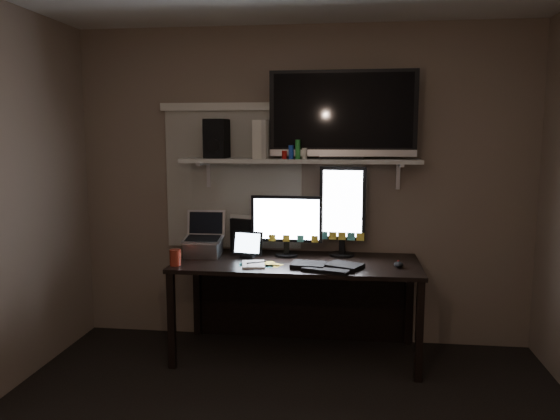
% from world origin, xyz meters
% --- Properties ---
extents(back_wall, '(3.60, 0.00, 3.60)m').
position_xyz_m(back_wall, '(0.00, 1.80, 1.25)').
color(back_wall, '#7B6858').
rests_on(back_wall, floor).
extents(window_blinds, '(1.10, 0.02, 1.10)m').
position_xyz_m(window_blinds, '(-0.55, 1.79, 1.30)').
color(window_blinds, beige).
rests_on(window_blinds, back_wall).
extents(desk, '(1.80, 0.75, 0.73)m').
position_xyz_m(desk, '(0.00, 1.55, 0.55)').
color(desk, black).
rests_on(desk, floor).
extents(wall_shelf, '(1.80, 0.35, 0.03)m').
position_xyz_m(wall_shelf, '(0.00, 1.62, 1.46)').
color(wall_shelf, beige).
rests_on(wall_shelf, back_wall).
extents(monitor_landscape, '(0.55, 0.07, 0.48)m').
position_xyz_m(monitor_landscape, '(-0.09, 1.58, 0.97)').
color(monitor_landscape, black).
rests_on(monitor_landscape, desk).
extents(monitor_portrait, '(0.36, 0.10, 0.70)m').
position_xyz_m(monitor_portrait, '(0.33, 1.66, 1.08)').
color(monitor_portrait, black).
rests_on(monitor_portrait, desk).
extents(keyboard, '(0.53, 0.33, 0.03)m').
position_xyz_m(keyboard, '(0.22, 1.26, 0.75)').
color(keyboard, black).
rests_on(keyboard, desk).
extents(mouse, '(0.07, 0.11, 0.04)m').
position_xyz_m(mouse, '(0.73, 1.34, 0.75)').
color(mouse, black).
rests_on(mouse, desk).
extents(notepad, '(0.20, 0.25, 0.01)m').
position_xyz_m(notepad, '(-0.30, 1.26, 0.74)').
color(notepad, silver).
rests_on(notepad, desk).
extents(tablet, '(0.25, 0.14, 0.21)m').
position_xyz_m(tablet, '(-0.38, 1.49, 0.83)').
color(tablet, black).
rests_on(tablet, desk).
extents(file_sorter, '(0.25, 0.17, 0.29)m').
position_xyz_m(file_sorter, '(-0.44, 1.70, 0.87)').
color(file_sorter, black).
rests_on(file_sorter, desk).
extents(laptop, '(0.31, 0.25, 0.34)m').
position_xyz_m(laptop, '(-0.73, 1.49, 0.90)').
color(laptop, silver).
rests_on(laptop, desk).
extents(cup, '(0.10, 0.10, 0.12)m').
position_xyz_m(cup, '(-0.85, 1.18, 0.79)').
color(cup, maroon).
rests_on(cup, desk).
extents(sticky_notes, '(0.35, 0.27, 0.00)m').
position_xyz_m(sticky_notes, '(-0.25, 1.32, 0.73)').
color(sticky_notes, yellow).
rests_on(sticky_notes, desk).
extents(tv, '(1.09, 0.21, 0.65)m').
position_xyz_m(tv, '(0.32, 1.62, 1.81)').
color(tv, black).
rests_on(tv, wall_shelf).
extents(game_console, '(0.14, 0.25, 0.29)m').
position_xyz_m(game_console, '(-0.27, 1.61, 1.62)').
color(game_console, beige).
rests_on(game_console, wall_shelf).
extents(speaker, '(0.17, 0.21, 0.30)m').
position_xyz_m(speaker, '(-0.65, 1.65, 1.63)').
color(speaker, black).
rests_on(speaker, wall_shelf).
extents(bottles, '(0.23, 0.06, 0.15)m').
position_xyz_m(bottles, '(-0.03, 1.55, 1.55)').
color(bottles, '#A50F0C').
rests_on(bottles, wall_shelf).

